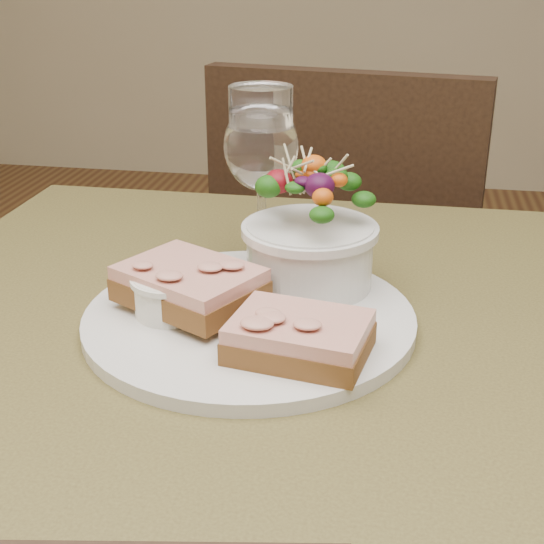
% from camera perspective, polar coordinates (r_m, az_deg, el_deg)
% --- Properties ---
extents(cafe_table, '(0.80, 0.80, 0.75)m').
position_cam_1_polar(cafe_table, '(0.71, 0.67, -12.45)').
color(cafe_table, '#3F381B').
rests_on(cafe_table, ground).
extents(chair_far, '(0.48, 0.48, 0.90)m').
position_cam_1_polar(chair_far, '(1.49, 6.26, -7.92)').
color(chair_far, black).
rests_on(chair_far, ground).
extents(dinner_plate, '(0.30, 0.30, 0.01)m').
position_cam_1_polar(dinner_plate, '(0.68, -1.71, -3.51)').
color(dinner_plate, silver).
rests_on(dinner_plate, cafe_table).
extents(sandwich_front, '(0.12, 0.10, 0.03)m').
position_cam_1_polar(sandwich_front, '(0.61, 2.08, -4.91)').
color(sandwich_front, '#492E13').
rests_on(sandwich_front, dinner_plate).
extents(sandwich_back, '(0.15, 0.13, 0.03)m').
position_cam_1_polar(sandwich_back, '(0.68, -6.22, -0.96)').
color(sandwich_back, '#492E13').
rests_on(sandwich_back, dinner_plate).
extents(ramekin, '(0.07, 0.07, 0.04)m').
position_cam_1_polar(ramekin, '(0.68, -7.57, -1.58)').
color(ramekin, silver).
rests_on(ramekin, dinner_plate).
extents(salad_bowl, '(0.12, 0.12, 0.13)m').
position_cam_1_polar(salad_bowl, '(0.72, 2.88, 3.42)').
color(salad_bowl, silver).
rests_on(salad_bowl, dinner_plate).
extents(garnish, '(0.05, 0.04, 0.02)m').
position_cam_1_polar(garnish, '(0.77, -6.24, 0.69)').
color(garnish, black).
rests_on(garnish, dinner_plate).
extents(wine_glass, '(0.08, 0.08, 0.18)m').
position_cam_1_polar(wine_glass, '(0.77, -0.82, 9.04)').
color(wine_glass, white).
rests_on(wine_glass, cafe_table).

